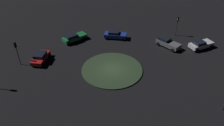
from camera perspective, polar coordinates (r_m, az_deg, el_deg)
The scene contains 9 objects.
ground_plane at distance 33.63m, azimuth -0.00°, elevation -1.80°, with size 118.44×118.44×0.00m, color black.
roundabout_island at distance 33.58m, azimuth -0.00°, elevation -1.68°, with size 9.44×9.44×0.17m, color #2D4228.
car_blue at distance 41.96m, azimuth 0.82°, elevation 7.45°, with size 3.82×4.41×1.49m.
car_grey at distance 40.43m, azimuth 14.43°, elevation 5.23°, with size 4.64×2.99×1.59m.
car_white at distance 41.84m, azimuth 22.33°, elevation 4.59°, with size 2.16×4.46×1.50m.
car_red at distance 37.00m, azimuth -18.32°, elevation 1.48°, with size 4.33×3.72×1.50m.
car_green at distance 41.69m, azimuth -10.01°, elevation 6.69°, with size 2.84×4.87×1.47m.
traffic_light_north at distance 43.99m, azimuth 16.83°, elevation 10.19°, with size 0.35×0.39×3.90m.
traffic_light_southwest at distance 36.29m, azimuth -23.87°, elevation 3.39°, with size 0.37×0.40×4.08m.
Camera 1 is at (24.16, -12.04, 20.05)m, focal length 34.70 mm.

